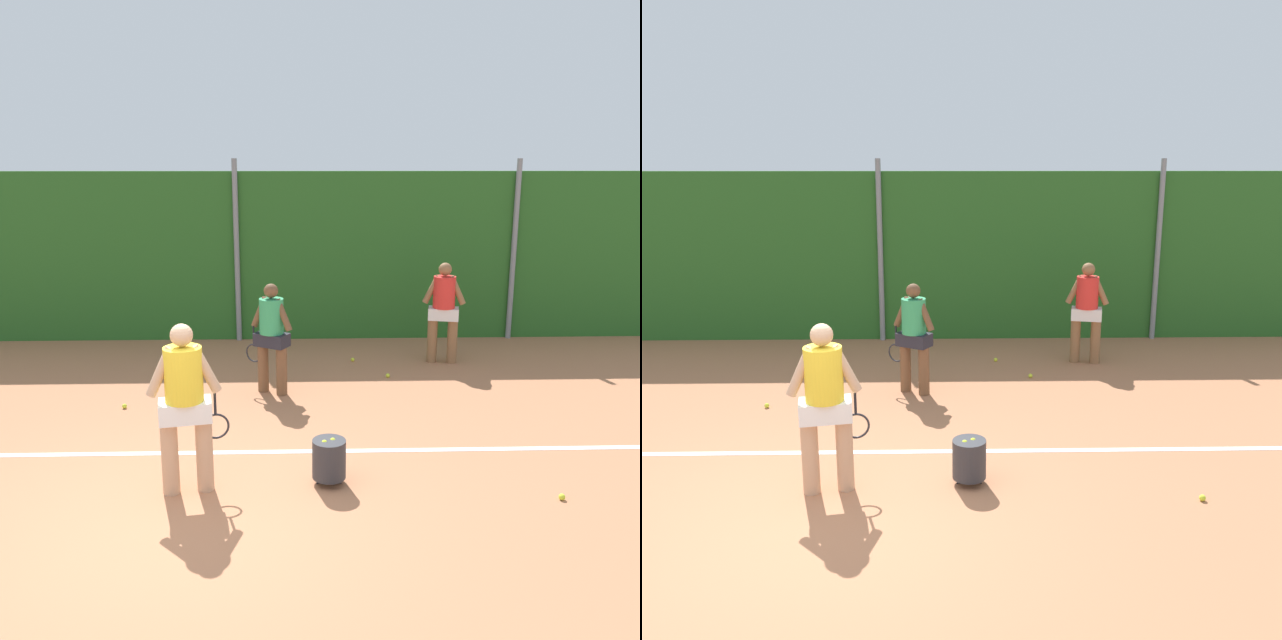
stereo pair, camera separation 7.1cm
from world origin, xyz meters
The scene contains 13 objects.
ground_plane centered at (0.00, 1.99, 0.00)m, with size 27.78×27.78×0.00m, color #B2704C.
hedge_fence_backdrop centered at (0.00, 6.75, 1.58)m, with size 18.06×0.25×3.17m, color #286023.
fence_post_center centered at (0.00, 6.58, 1.70)m, with size 0.10×0.10×3.40m, color gray.
fence_post_right centered at (5.21, 6.58, 1.70)m, with size 0.10×0.10×3.40m, color gray.
court_baseline_paint centered at (0.00, 1.56, 0.00)m, with size 13.20×0.10×0.01m, color white.
player_foreground_near centered at (0.00, 0.64, 1.01)m, with size 0.81×0.40×1.81m.
player_midcourt centered at (0.75, 3.61, 0.92)m, with size 0.71×0.49×1.65m.
player_backcourt_far centered at (3.58, 5.05, 0.97)m, with size 0.71×0.39×1.72m.
ball_hopper centered at (1.47, 0.75, 0.29)m, with size 0.36×0.36×0.51m.
tennis_ball_1 centered at (2.56, 4.26, 0.03)m, with size 0.07×0.07×0.07m, color #CCDB33.
tennis_ball_5 centered at (2.07, 5.13, 0.03)m, with size 0.07×0.07×0.07m, color #CCDB33.
tennis_ball_6 centered at (3.83, 0.33, 0.03)m, with size 0.07×0.07×0.07m, color #CCDB33.
tennis_ball_7 centered at (-1.29, 3.03, 0.03)m, with size 0.07×0.07×0.07m, color #CCDB33.
Camera 2 is at (1.25, -5.70, 3.39)m, focal length 37.07 mm.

